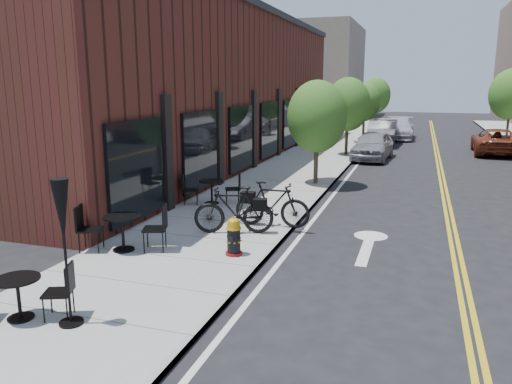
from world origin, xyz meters
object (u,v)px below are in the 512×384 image
(bistro_set_a, at_px, (18,292))
(parked_car_b, at_px, (382,132))
(parked_car_c, at_px, (398,128))
(bistro_set_b, at_px, (123,228))
(bistro_set_c, at_px, (212,188))
(patio_umbrella, at_px, (63,222))
(bicycle_right, at_px, (272,204))
(bicycle_left, at_px, (234,210))
(fire_hydrant, at_px, (234,237))
(parked_car_far, at_px, (496,141))
(parked_car_a, at_px, (373,145))

(bistro_set_a, height_order, parked_car_b, parked_car_b)
(bistro_set_a, relative_size, parked_car_c, 0.34)
(bistro_set_b, height_order, bistro_set_c, bistro_set_b)
(patio_umbrella, bearing_deg, bistro_set_c, 97.32)
(bistro_set_a, bearing_deg, parked_car_b, 60.00)
(bicycle_right, bearing_deg, bistro_set_a, 157.32)
(bistro_set_b, bearing_deg, bicycle_left, 27.08)
(fire_hydrant, height_order, parked_car_c, parked_car_c)
(parked_car_b, bearing_deg, patio_umbrella, -96.62)
(bicycle_left, distance_m, bistro_set_b, 2.77)
(parked_car_far, bearing_deg, bistro_set_a, 69.22)
(bistro_set_b, relative_size, parked_car_far, 0.40)
(parked_car_b, height_order, parked_car_far, parked_car_b)
(bistro_set_a, xyz_separation_m, bistro_set_b, (-0.29, 3.42, 0.07))
(fire_hydrant, distance_m, parked_car_far, 21.41)
(fire_hydrant, xyz_separation_m, bistro_set_b, (-2.47, -0.51, 0.11))
(bistro_set_c, xyz_separation_m, parked_car_c, (4.64, 21.87, 0.13))
(bistro_set_a, distance_m, parked_car_far, 25.87)
(bistro_set_a, xyz_separation_m, bistro_set_c, (-0.15, 8.16, 0.03))
(bicycle_left, bearing_deg, parked_car_b, 157.18)
(bistro_set_a, xyz_separation_m, parked_car_far, (9.88, 23.91, 0.12))
(patio_umbrella, relative_size, parked_car_c, 0.47)
(fire_hydrant, height_order, bistro_set_a, bistro_set_a)
(fire_hydrant, xyz_separation_m, parked_car_a, (1.51, 15.87, 0.19))
(patio_umbrella, distance_m, parked_car_b, 26.31)
(bistro_set_b, bearing_deg, parked_car_far, 44.13)
(fire_hydrant, relative_size, bistro_set_b, 0.44)
(patio_umbrella, bearing_deg, parked_car_far, 69.31)
(parked_car_far, bearing_deg, fire_hydrant, 70.61)
(bistro_set_c, bearing_deg, bistro_set_b, -115.32)
(fire_hydrant, bearing_deg, bistro_set_b, -149.72)
(bistro_set_b, height_order, patio_umbrella, patio_umbrella)
(bistro_set_b, xyz_separation_m, parked_car_b, (3.98, 22.83, 0.13))
(parked_car_b, bearing_deg, parked_car_far, -21.21)
(fire_hydrant, bearing_deg, bistro_set_a, -100.44)
(fire_hydrant, xyz_separation_m, parked_car_b, (1.51, 22.32, 0.25))
(bistro_set_c, height_order, parked_car_b, parked_car_b)
(parked_car_c, bearing_deg, fire_hydrant, -94.79)
(fire_hydrant, height_order, bicycle_right, bicycle_right)
(bicycle_left, relative_size, bistro_set_b, 1.01)
(bicycle_left, bearing_deg, bicycle_right, 122.21)
(bicycle_right, distance_m, patio_umbrella, 6.46)
(bicycle_left, bearing_deg, bistro_set_c, -164.27)
(bicycle_left, relative_size, bistro_set_a, 1.18)
(bicycle_left, xyz_separation_m, bistro_set_c, (-1.76, 2.73, -0.12))
(parked_car_a, xyz_separation_m, parked_car_c, (0.80, 10.23, 0.00))
(bistro_set_c, bearing_deg, fire_hydrant, -84.79)
(parked_car_a, bearing_deg, fire_hydrant, -90.79)
(fire_hydrant, height_order, patio_umbrella, patio_umbrella)
(fire_hydrant, bearing_deg, patio_umbrella, -90.06)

